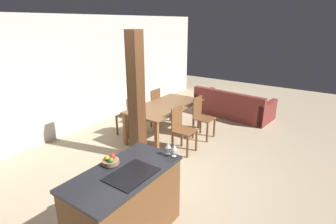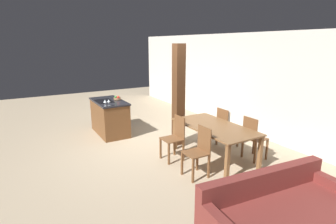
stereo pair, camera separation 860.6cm
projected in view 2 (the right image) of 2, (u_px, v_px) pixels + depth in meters
The scene contains 13 objects.
ground_plane at pixel (149, 145), 6.44m from camera, with size 16.00×16.00×0.00m, color tan.
wall_back at pixel (237, 82), 7.48m from camera, with size 11.20×0.08×2.70m.
kitchen_island at pixel (110, 117), 7.17m from camera, with size 1.38×0.73×0.93m.
fruit_bowl at pixel (117, 98), 7.13m from camera, with size 0.20×0.20×0.11m.
wine_glass_near at pixel (105, 101), 6.37m from camera, with size 0.08×0.08×0.16m.
wine_glass_middle at pixel (109, 101), 6.41m from camera, with size 0.08×0.08×0.16m.
dining_table at pixel (214, 130), 5.50m from camera, with size 1.88×0.97×0.75m.
dining_chair_near_left at pixel (175, 137), 5.55m from camera, with size 0.40×0.40×0.94m.
dining_chair_near_right at pixel (199, 151), 4.84m from camera, with size 0.40×0.40×0.94m.
dining_chair_far_left at pixel (226, 126), 6.24m from camera, with size 0.40×0.40×0.94m.
dining_chair_far_right at pixel (253, 137), 5.53m from camera, with size 0.40×0.40×0.94m.
couch at pixel (282, 218), 3.36m from camera, with size 1.16×2.18×0.76m.
timber_post at pixel (178, 96), 6.23m from camera, with size 0.23×0.23×2.42m.
Camera 2 is at (5.44, -2.62, 2.43)m, focal length 28.00 mm.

